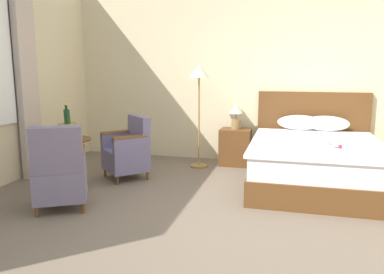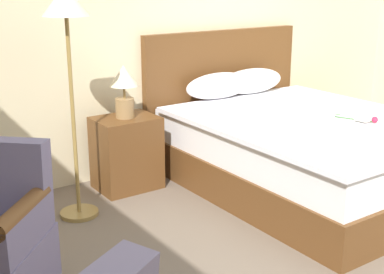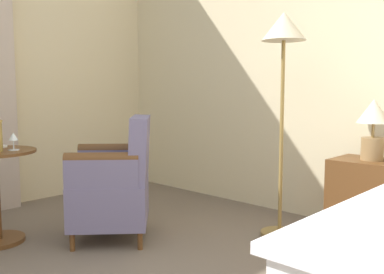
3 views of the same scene
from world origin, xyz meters
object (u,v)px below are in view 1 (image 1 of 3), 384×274
(bedside_lamp, at_px, (236,113))
(nightstand, at_px, (235,147))
(champagne_bucket, at_px, (68,129))
(snack_plate, at_px, (63,137))
(bed, at_px, (315,160))
(wine_glass_near_edge, at_px, (56,131))
(floor_lamp_brass, at_px, (199,83))
(armchair_facing_bed, at_px, (60,173))
(armchair_by_window, at_px, (128,151))
(wine_glass_near_bucket, at_px, (79,132))
(side_table_round, at_px, (69,160))

(bedside_lamp, bearing_deg, nightstand, 0.00)
(champagne_bucket, relative_size, snack_plate, 3.11)
(bed, xyz_separation_m, snack_plate, (-3.29, -0.94, 0.33))
(bed, xyz_separation_m, nightstand, (-1.21, 0.77, -0.04))
(champagne_bucket, xyz_separation_m, snack_plate, (-0.17, 0.14, -0.13))
(nightstand, xyz_separation_m, wine_glass_near_edge, (-2.10, -1.84, 0.47))
(bedside_lamp, xyz_separation_m, champagne_bucket, (-1.91, -1.86, -0.06))
(floor_lamp_brass, bearing_deg, armchair_facing_bed, -115.39)
(floor_lamp_brass, relative_size, armchair_facing_bed, 1.67)
(snack_plate, bearing_deg, champagne_bucket, -38.87)
(armchair_by_window, bearing_deg, nightstand, 39.30)
(champagne_bucket, relative_size, armchair_by_window, 0.53)
(bed, relative_size, wine_glass_near_bucket, 17.95)
(floor_lamp_brass, height_order, armchair_by_window, floor_lamp_brass)
(champagne_bucket, bearing_deg, armchair_facing_bed, -65.60)
(floor_lamp_brass, xyz_separation_m, wine_glass_near_bucket, (-1.29, -1.42, -0.60))
(bed, height_order, armchair_by_window, bed)
(wine_glass_near_bucket, bearing_deg, armchair_facing_bed, -74.27)
(bed, xyz_separation_m, armchair_by_window, (-2.61, -0.38, 0.06))
(bed, bearing_deg, snack_plate, -164.01)
(armchair_facing_bed, bearing_deg, bed, 31.72)
(side_table_round, bearing_deg, bed, 18.00)
(champagne_bucket, distance_m, wine_glass_near_bucket, 0.18)
(nightstand, xyz_separation_m, armchair_by_window, (-1.41, -1.15, 0.10))
(champagne_bucket, height_order, armchair_by_window, champagne_bucket)
(wine_glass_near_bucket, height_order, armchair_facing_bed, armchair_facing_bed)
(bedside_lamp, relative_size, armchair_facing_bed, 0.43)
(bed, xyz_separation_m, bedside_lamp, (-1.21, 0.77, 0.53))
(snack_plate, bearing_deg, nightstand, 39.40)
(armchair_by_window, bearing_deg, side_table_round, -130.19)
(wine_glass_near_bucket, relative_size, snack_plate, 0.82)
(bed, distance_m, snack_plate, 3.44)
(nightstand, bearing_deg, champagne_bucket, -135.89)
(wine_glass_near_edge, xyz_separation_m, armchair_by_window, (0.70, 0.69, -0.37))
(wine_glass_near_edge, bearing_deg, side_table_round, 15.93)
(floor_lamp_brass, distance_m, champagne_bucket, 2.15)
(wine_glass_near_bucket, height_order, wine_glass_near_edge, wine_glass_near_edge)
(wine_glass_near_bucket, distance_m, armchair_facing_bed, 0.91)
(floor_lamp_brass, height_order, wine_glass_near_bucket, floor_lamp_brass)
(floor_lamp_brass, distance_m, wine_glass_near_bucket, 2.01)
(wine_glass_near_edge, bearing_deg, snack_plate, 82.70)
(bed, relative_size, floor_lamp_brass, 1.38)
(champagne_bucket, xyz_separation_m, armchair_by_window, (0.51, 0.71, -0.40))
(floor_lamp_brass, relative_size, armchair_by_window, 1.83)
(champagne_bucket, xyz_separation_m, wine_glass_near_bucket, (0.07, 0.16, -0.05))
(floor_lamp_brass, bearing_deg, side_table_round, -132.64)
(bed, xyz_separation_m, armchair_facing_bed, (-2.82, -1.74, 0.08))
(nightstand, height_order, armchair_by_window, armchair_by_window)
(floor_lamp_brass, bearing_deg, armchair_by_window, -134.35)
(snack_plate, xyz_separation_m, armchair_by_window, (0.68, 0.56, -0.27))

